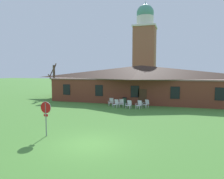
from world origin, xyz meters
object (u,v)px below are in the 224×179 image
object	(u,v)px
lawn_chair_left_end	(121,103)
lawn_chair_far_side	(146,103)
stop_sign	(46,112)
lawn_chair_right_end	(139,104)
lawn_chair_middle	(129,104)
lawn_chair_by_porch	(111,102)
trash_bin	(125,101)
lawn_chair_near_door	(116,103)

from	to	relation	value
lawn_chair_left_end	lawn_chair_far_side	distance (m)	2.99
stop_sign	lawn_chair_right_end	size ratio (longest dim) A/B	2.45
lawn_chair_middle	lawn_chair_left_end	bearing A→B (deg)	148.22
lawn_chair_by_porch	lawn_chair_middle	world-z (taller)	same
lawn_chair_far_side	trash_bin	bearing A→B (deg)	158.11
stop_sign	lawn_chair_middle	bearing A→B (deg)	74.87
lawn_chair_near_door	lawn_chair_far_side	xyz separation A→B (m)	(3.52, 0.89, 0.00)
trash_bin	lawn_chair_by_porch	bearing A→B (deg)	-147.64
stop_sign	lawn_chair_left_end	xyz separation A→B (m)	(2.07, 12.30, -1.15)
lawn_chair_right_end	lawn_chair_far_side	bearing A→B (deg)	53.18
stop_sign	lawn_chair_near_door	world-z (taller)	stop_sign
stop_sign	lawn_chair_far_side	xyz separation A→B (m)	(5.03, 12.78, -1.15)
lawn_chair_middle	lawn_chair_far_side	bearing A→B (deg)	31.33
stop_sign	lawn_chair_by_porch	distance (m)	13.06
lawn_chair_by_porch	lawn_chair_right_end	bearing A→B (deg)	-17.03
lawn_chair_near_door	stop_sign	bearing A→B (deg)	-97.22
lawn_chair_left_end	trash_bin	bearing A→B (deg)	90.01
stop_sign	lawn_chair_near_door	bearing A→B (deg)	82.78
lawn_chair_left_end	lawn_chair_middle	xyz separation A→B (m)	(1.07, -0.67, 0.00)
lawn_chair_middle	lawn_chair_far_side	size ratio (longest dim) A/B	1.00
lawn_chair_near_door	lawn_chair_far_side	world-z (taller)	same
stop_sign	trash_bin	xyz separation A→B (m)	(2.07, 13.97, -1.15)
lawn_chair_left_end	lawn_chair_middle	distance (m)	1.26
lawn_chair_far_side	stop_sign	bearing A→B (deg)	-111.46
lawn_chair_by_porch	lawn_chair_near_door	xyz separation A→B (m)	(0.96, -1.11, 0.00)
lawn_chair_by_porch	trash_bin	xyz separation A→B (m)	(1.53, 0.97, -0.00)
lawn_chair_far_side	lawn_chair_left_end	bearing A→B (deg)	-170.80
lawn_chair_middle	lawn_chair_right_end	xyz separation A→B (m)	(1.18, 0.21, 0.00)
lawn_chair_left_end	trash_bin	distance (m)	1.67
lawn_chair_far_side	trash_bin	distance (m)	3.18
lawn_chair_by_porch	trash_bin	distance (m)	1.81
trash_bin	stop_sign	bearing A→B (deg)	-98.44
lawn_chair_by_porch	lawn_chair_right_end	xyz separation A→B (m)	(3.78, -1.16, 0.00)
lawn_chair_by_porch	stop_sign	bearing A→B (deg)	-92.40
stop_sign	lawn_chair_right_end	bearing A→B (deg)	69.95
lawn_chair_by_porch	trash_bin	size ratio (longest dim) A/B	0.98
lawn_chair_left_end	lawn_chair_far_side	world-z (taller)	same
stop_sign	lawn_chair_middle	size ratio (longest dim) A/B	2.45
lawn_chair_by_porch	lawn_chair_middle	xyz separation A→B (m)	(2.60, -1.36, 0.00)
lawn_chair_right_end	trash_bin	distance (m)	3.10
stop_sign	lawn_chair_by_porch	world-z (taller)	stop_sign
lawn_chair_by_porch	lawn_chair_right_end	distance (m)	3.95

